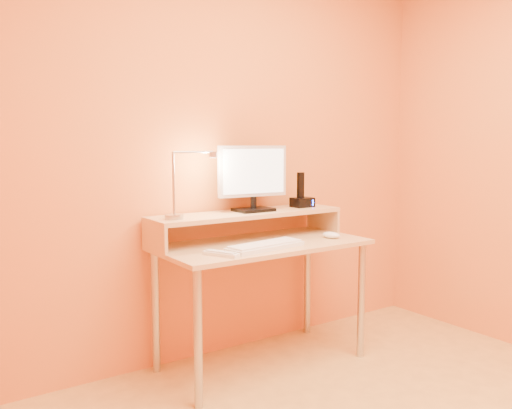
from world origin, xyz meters
TOP-DOWN VIEW (x-y plane):
  - wall_back at (0.00, 1.50)m, footprint 3.00×0.04m
  - wall_left at (-1.50, 0.00)m, footprint 0.04×3.00m
  - desk_leg_fl at (-0.55, 0.93)m, footprint 0.04×0.04m
  - desk_leg_fr at (0.55, 0.93)m, footprint 0.04×0.04m
  - desk_leg_bl at (-0.55, 1.43)m, footprint 0.04×0.04m
  - desk_leg_br at (0.55, 1.43)m, footprint 0.04×0.04m
  - desk_lower at (0.00, 1.18)m, footprint 1.20×0.60m
  - shelf_riser_left at (-0.59, 1.33)m, footprint 0.02×0.30m
  - shelf_riser_right at (0.59, 1.33)m, footprint 0.02×0.30m
  - desk_shelf at (0.00, 1.33)m, footprint 1.20×0.30m
  - monitor_foot at (0.04, 1.33)m, footprint 0.22×0.16m
  - monitor_neck at (0.04, 1.33)m, footprint 0.04×0.04m
  - monitor_panel at (0.04, 1.34)m, footprint 0.44×0.08m
  - monitor_back at (0.04, 1.36)m, footprint 0.40×0.05m
  - monitor_screen at (0.04, 1.32)m, footprint 0.40×0.04m
  - lamp_base at (-0.49, 1.30)m, footprint 0.10×0.10m
  - lamp_post at (-0.49, 1.30)m, footprint 0.01×0.01m
  - lamp_arm at (-0.37, 1.30)m, footprint 0.24×0.01m
  - lamp_head at (-0.25, 1.30)m, footprint 0.04×0.04m
  - lamp_bulb at (-0.25, 1.30)m, footprint 0.03×0.03m
  - phone_dock at (0.42, 1.33)m, footprint 0.13×0.10m
  - phone_handset at (0.40, 1.33)m, footprint 0.04×0.03m
  - phone_led at (0.46, 1.28)m, footprint 0.01×0.00m
  - keyboard at (-0.09, 1.02)m, footprint 0.47×0.21m
  - mouse at (0.42, 1.06)m, footprint 0.10×0.13m
  - remote_control at (-0.38, 1.00)m, footprint 0.13×0.20m

SIDE VIEW (x-z plane):
  - desk_leg_fl at x=-0.55m, z-range 0.00..0.69m
  - desk_leg_fr at x=0.55m, z-range 0.00..0.69m
  - desk_leg_bl at x=-0.55m, z-range 0.00..0.69m
  - desk_leg_br at x=0.55m, z-range 0.00..0.69m
  - desk_lower at x=0.00m, z-range 0.70..0.72m
  - remote_control at x=-0.38m, z-range 0.72..0.74m
  - keyboard at x=-0.09m, z-range 0.72..0.74m
  - mouse at x=0.42m, z-range 0.72..0.76m
  - shelf_riser_left at x=-0.59m, z-range 0.72..0.85m
  - shelf_riser_right at x=0.59m, z-range 0.72..0.85m
  - desk_shelf at x=0.00m, z-range 0.86..0.88m
  - monitor_foot at x=0.04m, z-range 0.88..0.90m
  - lamp_base at x=-0.49m, z-range 0.88..0.90m
  - phone_dock at x=0.42m, z-range 0.88..0.94m
  - phone_led at x=0.46m, z-range 0.89..0.93m
  - monitor_neck at x=0.04m, z-range 0.90..0.97m
  - phone_handset at x=0.40m, z-range 0.94..1.10m
  - lamp_post at x=-0.49m, z-range 0.91..1.24m
  - monitor_panel at x=0.04m, z-range 0.97..1.27m
  - monitor_back at x=0.04m, z-range 0.99..1.25m
  - monitor_screen at x=0.04m, z-range 0.99..1.25m
  - lamp_bulb at x=-0.25m, z-range 1.20..1.21m
  - lamp_head at x=-0.25m, z-range 1.21..1.24m
  - lamp_arm at x=-0.37m, z-range 1.23..1.24m
  - wall_back at x=0.00m, z-range 0.00..2.50m
  - wall_left at x=-1.50m, z-range 0.00..2.50m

